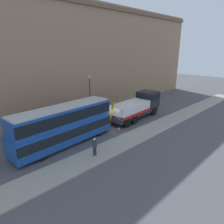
{
  "coord_description": "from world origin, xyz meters",
  "views": [
    {
      "loc": [
        -16.09,
        -16.98,
        9.43
      ],
      "look_at": [
        0.59,
        -0.16,
        2.0
      ],
      "focal_mm": 32.36,
      "sensor_mm": 36.0,
      "label": 1
    }
  ],
  "objects_px": {
    "double_decker_bus": "(64,124)",
    "street_lamp": "(90,92)",
    "pedestrian_onlooker": "(95,147)",
    "recovery_tow_truck": "(137,106)",
    "traffic_cone_near_bus": "(119,129)"
  },
  "relations": [
    {
      "from": "pedestrian_onlooker",
      "to": "street_lamp",
      "type": "bearing_deg",
      "value": 17.09
    },
    {
      "from": "street_lamp",
      "to": "recovery_tow_truck",
      "type": "bearing_deg",
      "value": -54.58
    },
    {
      "from": "recovery_tow_truck",
      "to": "double_decker_bus",
      "type": "relative_size",
      "value": 0.92
    },
    {
      "from": "recovery_tow_truck",
      "to": "pedestrian_onlooker",
      "type": "relative_size",
      "value": 5.97
    },
    {
      "from": "recovery_tow_truck",
      "to": "street_lamp",
      "type": "relative_size",
      "value": 1.75
    },
    {
      "from": "recovery_tow_truck",
      "to": "double_decker_bus",
      "type": "distance_m",
      "value": 11.8
    },
    {
      "from": "double_decker_bus",
      "to": "street_lamp",
      "type": "xyz_separation_m",
      "value": [
        7.83,
        5.59,
        1.24
      ]
    },
    {
      "from": "double_decker_bus",
      "to": "pedestrian_onlooker",
      "type": "xyz_separation_m",
      "value": [
        0.51,
        -4.06,
        -1.25
      ]
    },
    {
      "from": "recovery_tow_truck",
      "to": "pedestrian_onlooker",
      "type": "distance_m",
      "value": 12.02
    },
    {
      "from": "double_decker_bus",
      "to": "pedestrian_onlooker",
      "type": "bearing_deg",
      "value": -86.54
    },
    {
      "from": "pedestrian_onlooker",
      "to": "double_decker_bus",
      "type": "bearing_deg",
      "value": 61.42
    },
    {
      "from": "traffic_cone_near_bus",
      "to": "recovery_tow_truck",
      "type": "bearing_deg",
      "value": 16.65
    },
    {
      "from": "pedestrian_onlooker",
      "to": "traffic_cone_near_bus",
      "type": "height_order",
      "value": "pedestrian_onlooker"
    },
    {
      "from": "double_decker_bus",
      "to": "street_lamp",
      "type": "relative_size",
      "value": 1.91
    },
    {
      "from": "double_decker_bus",
      "to": "pedestrian_onlooker",
      "type": "height_order",
      "value": "double_decker_bus"
    }
  ]
}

